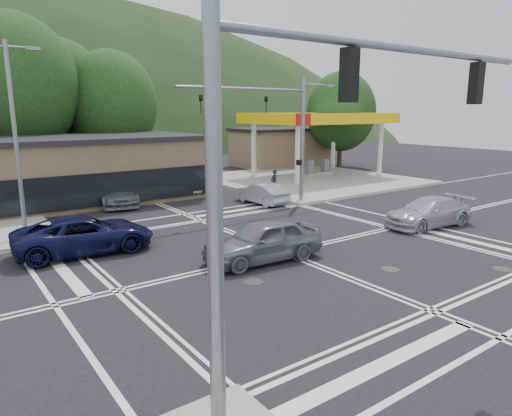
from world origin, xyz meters
TOP-DOWN VIEW (x-y plane):
  - ground at (0.00, 0.00)m, footprint 120.00×120.00m
  - sidewalk_ne at (15.00, 15.00)m, footprint 16.00×16.00m
  - gas_station_canopy at (16.99, 15.99)m, footprint 12.32×8.34m
  - convenience_store at (20.00, 25.00)m, footprint 10.00×6.00m
  - commercial_row at (-8.00, 17.00)m, footprint 24.00×8.00m
  - tree_n_b at (-6.00, 24.00)m, footprint 9.00×9.00m
  - tree_n_c at (1.00, 24.00)m, footprint 7.60×7.60m
  - tree_n_e at (-2.00, 28.00)m, footprint 8.40×8.40m
  - tree_ne at (24.00, 20.00)m, footprint 7.20×7.20m
  - streetlight_nw at (-8.44, 9.00)m, footprint 2.50×0.25m
  - signal_mast_ne at (6.95, 8.20)m, footprint 11.65×0.30m
  - signal_mast_sw at (-6.39, -8.20)m, footprint 9.14×0.28m
  - car_blue_west at (-6.83, 5.00)m, footprint 5.89×3.08m
  - car_grey_center at (-1.32, -0.30)m, footprint 5.10×2.36m
  - car_silver_east at (9.12, -0.81)m, footprint 5.31×2.64m
  - car_queue_a at (5.50, 9.00)m, footprint 1.60×4.20m
  - car_queue_b at (2.66, 15.25)m, footprint 2.25×4.85m
  - car_northbound at (-2.30, 14.37)m, footprint 3.12×5.80m
  - pedestrian at (7.50, 10.27)m, footprint 0.76×0.60m

SIDE VIEW (x-z plane):
  - ground at x=0.00m, z-range 0.00..0.00m
  - sidewalk_ne at x=15.00m, z-range 0.00..0.15m
  - car_queue_a at x=5.50m, z-range 0.00..1.37m
  - car_silver_east at x=9.12m, z-range 0.00..1.48m
  - car_blue_west at x=-6.83m, z-range 0.00..1.58m
  - car_northbound at x=-2.30m, z-range 0.00..1.60m
  - car_queue_b at x=2.66m, z-range 0.00..1.61m
  - car_grey_center at x=-1.32m, z-range 0.00..1.69m
  - pedestrian at x=7.50m, z-range 0.15..1.97m
  - convenience_store at x=20.00m, z-range 0.00..3.80m
  - commercial_row at x=-8.00m, z-range 0.00..4.00m
  - gas_station_canopy at x=16.99m, z-range 2.17..7.92m
  - streetlight_nw at x=-8.44m, z-range 0.55..9.55m
  - signal_mast_ne at x=6.95m, z-range 1.07..9.07m
  - signal_mast_sw at x=-6.39m, z-range 1.12..9.12m
  - tree_ne at x=24.00m, z-range 0.85..10.84m
  - tree_n_c at x=1.00m, z-range 1.06..11.93m
  - tree_n_e at x=-2.00m, z-range 1.15..13.13m
  - tree_n_b at x=-6.00m, z-range 1.30..14.28m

